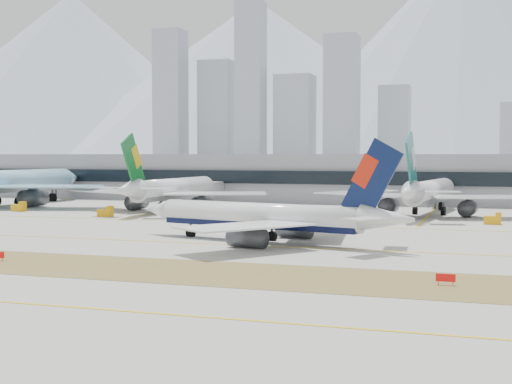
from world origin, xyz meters
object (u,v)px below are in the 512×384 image
(widebody_korean, at_px, (4,183))
(widebody_eva, at_px, (171,190))
(widebody_cathay, at_px, (428,193))
(terminal, at_px, (339,177))
(taxiing_airliner, at_px, (268,218))

(widebody_korean, xyz_separation_m, widebody_eva, (53.83, -2.00, -1.16))
(widebody_cathay, relative_size, terminal, 0.20)
(widebody_eva, distance_m, terminal, 66.61)
(widebody_cathay, bearing_deg, terminal, 39.03)
(widebody_korean, distance_m, widebody_cathay, 119.93)
(widebody_eva, bearing_deg, widebody_korean, 89.75)
(widebody_eva, height_order, widebody_cathay, widebody_eva)
(taxiing_airliner, xyz_separation_m, widebody_korean, (-98.38, 59.90, 2.29))
(terminal, bearing_deg, widebody_cathay, -57.55)
(taxiing_airliner, relative_size, widebody_cathay, 0.92)
(taxiing_airliner, xyz_separation_m, widebody_cathay, (21.45, 64.62, 1.11))
(widebody_eva, bearing_deg, taxiing_airliner, -140.55)
(widebody_cathay, bearing_deg, widebody_korean, 98.84)
(widebody_cathay, xyz_separation_m, terminal, (-32.20, 50.64, 2.14))
(widebody_korean, bearing_deg, widebody_cathay, -82.30)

